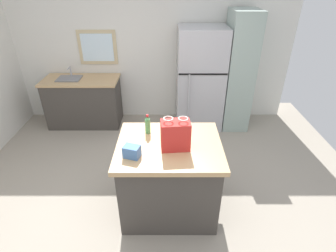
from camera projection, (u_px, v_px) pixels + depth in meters
name	position (u px, v px, depth m)	size (l,w,h in m)	color
ground	(144.00, 206.00, 3.29)	(6.03, 6.03, 0.00)	#9E9384
back_wall	(150.00, 48.00, 4.78)	(5.02, 0.13, 2.65)	silver
kitchen_island	(168.00, 177.00, 3.06)	(1.13, 0.94, 0.92)	#423D38
refrigerator	(199.00, 79.00, 4.65)	(0.81, 0.71, 1.77)	#B7B7BC
tall_cabinet	(237.00, 72.00, 4.59)	(0.46, 0.63, 2.03)	#9EB2A8
sink_counter	(83.00, 101.00, 4.89)	(1.33, 0.64, 1.07)	#423D38
shopping_bag	(174.00, 135.00, 2.70)	(0.31, 0.21, 0.35)	red
small_box	(131.00, 152.00, 2.61)	(0.16, 0.11, 0.12)	#4775B7
bottle	(147.00, 125.00, 2.98)	(0.06, 0.06, 0.24)	#4C9956
ear_defenders	(182.00, 128.00, 3.08)	(0.21, 0.21, 0.06)	black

